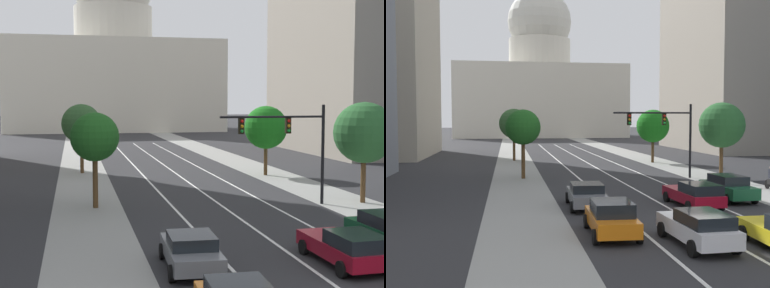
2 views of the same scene
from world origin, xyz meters
The scene contains 18 objects.
ground_plane centered at (0.00, 40.00, 0.00)m, with size 400.00×400.00×0.00m, color #2B2B2D.
sidewalk_left centered at (-8.16, 35.00, 0.01)m, with size 4.19×130.00×0.01m, color gray.
sidewalk_right centered at (8.16, 35.00, 0.01)m, with size 4.19×130.00×0.01m, color gray.
lane_stripe_left centered at (-3.03, 25.00, 0.01)m, with size 0.16×90.00×0.01m, color white.
lane_stripe_center centered at (0.00, 25.00, 0.01)m, with size 0.16×90.00×0.01m, color white.
lane_stripe_right centered at (3.03, 25.00, 0.01)m, with size 0.16×90.00×0.01m, color white.
office_tower_far_right centered at (29.41, 51.00, 20.36)m, with size 20.93×27.00×40.64m.
capitol_building centered at (0.00, 109.90, 14.72)m, with size 45.08×25.26×41.81m.
car_crimson centered at (1.53, 5.04, 0.77)m, with size 2.19×4.78×1.47m.
car_orange centered at (-4.55, -0.47, 0.79)m, with size 2.16×4.23×1.53m.
car_gray centered at (-4.55, 5.93, 0.74)m, with size 2.27×4.55×1.40m.
car_white centered at (-1.51, -2.59, 0.77)m, with size 2.10×4.46×1.45m.
car_green centered at (4.55, 7.04, 0.81)m, with size 2.09×4.57×1.55m.
traffic_signal_mast centered at (4.24, 17.54, 4.33)m, with size 6.78×0.39×6.27m.
street_tree_mid_right centered at (7.48, 31.26, 4.18)m, with size 3.75×3.75×6.07m.
street_tree_mid_left centered at (-7.68, 19.23, 4.30)m, with size 2.97×2.97×5.82m.
street_tree_far_right centered at (9.13, 17.44, 4.48)m, with size 3.88×3.88×6.44m.
street_tree_near_left centered at (-8.22, 36.01, 4.43)m, with size 3.54×3.54×6.22m.
Camera 2 is at (-8.94, -19.74, 5.06)m, focal length 43.28 mm.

